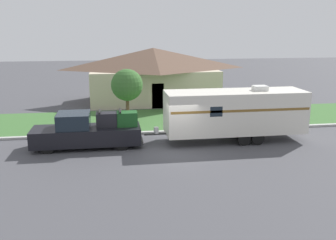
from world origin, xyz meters
The scene contains 8 objects.
ground_plane centered at (0.00, 0.00, 0.00)m, with size 120.00×120.00×0.00m, color #47474C.
curb_strip centered at (0.00, 3.75, 0.07)m, with size 80.00×0.30×0.14m.
lawn_strip centered at (0.00, 7.40, 0.01)m, with size 80.00×7.00×0.03m.
house_across_street centered at (0.41, 14.41, 2.50)m, with size 11.97×6.85×4.83m.
pickup_truck centered at (-4.80, 1.53, 0.91)m, with size 6.10×1.99×2.08m.
travel_trailer centered at (3.75, 1.53, 1.75)m, with size 9.47×2.41×3.26m.
mailbox centered at (4.56, 4.53, 0.99)m, with size 0.48×0.20×1.28m.
tree_in_yard centered at (-2.30, 7.08, 2.64)m, with size 2.24×2.24×3.78m.
Camera 1 is at (-3.41, -19.10, 6.56)m, focal length 40.00 mm.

